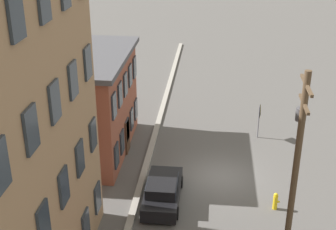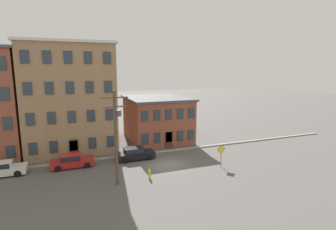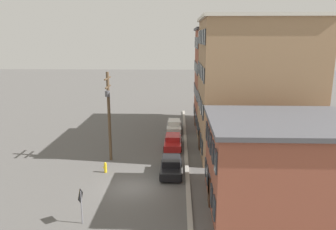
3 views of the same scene
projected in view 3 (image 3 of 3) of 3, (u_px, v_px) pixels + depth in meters
The scene contains 11 objects.
ground_plane at pixel (132, 187), 26.38m from camera, with size 200.00×200.00×0.00m, color #565451.
kerb_strip at pixel (188, 187), 26.21m from camera, with size 56.00×0.36×0.16m, color #9E998E.
apartment_corner at pixel (234, 78), 43.57m from camera, with size 9.14×10.73×13.02m.
apartment_midblock at pixel (254, 86), 33.78m from camera, with size 11.28×11.45×13.82m.
apartment_far at pixel (281, 163), 22.88m from camera, with size 8.80×10.33×6.42m.
car_white at pixel (174, 125), 42.21m from camera, with size 4.40×1.92×1.43m.
car_red at pixel (173, 141), 35.78m from camera, with size 4.40×1.92×1.43m.
car_black at pixel (171, 165), 28.97m from camera, with size 4.40×1.92×1.43m.
caution_sign at pixel (81, 200), 20.92m from camera, with size 1.04×0.08×2.46m.
utility_pole at pixel (109, 112), 31.25m from camera, with size 2.40×0.44×8.67m.
fire_hydrant at pixel (105, 167), 29.23m from camera, with size 0.24×0.34×0.96m.
Camera 3 is at (24.21, 3.71, 11.77)m, focal length 35.00 mm.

